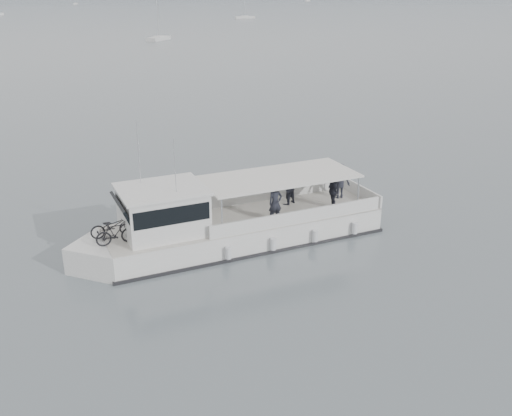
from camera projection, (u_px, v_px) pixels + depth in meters
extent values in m
plane|color=#576066|center=(290.00, 222.00, 28.36)|extent=(1400.00, 1400.00, 0.00)
cube|color=silver|center=(245.00, 232.00, 26.07)|extent=(13.02, 6.65, 1.36)
cube|color=silver|center=(106.00, 257.00, 23.64)|extent=(3.28, 3.28, 1.36)
cube|color=beige|center=(245.00, 218.00, 25.82)|extent=(13.02, 6.65, 0.06)
cube|color=black|center=(245.00, 240.00, 26.22)|extent=(13.26, 6.83, 0.19)
cube|color=silver|center=(267.00, 194.00, 27.79)|extent=(8.10, 2.38, 0.63)
cube|color=silver|center=(299.00, 217.00, 25.06)|extent=(8.10, 2.38, 0.63)
cube|color=silver|center=(361.00, 192.00, 28.10)|extent=(1.01, 3.26, 0.63)
cube|color=silver|center=(163.00, 211.00, 24.02)|extent=(4.00, 3.64, 1.89)
cube|color=black|center=(124.00, 214.00, 23.33)|extent=(1.28, 2.68, 1.21)
cube|color=black|center=(162.00, 204.00, 23.90)|extent=(3.81, 3.62, 0.73)
cube|color=silver|center=(161.00, 189.00, 23.65)|extent=(4.26, 3.90, 0.10)
cube|color=silver|center=(279.00, 177.00, 25.83)|extent=(7.72, 4.97, 0.08)
cylinder|color=silver|center=(222.00, 217.00, 23.61)|extent=(0.08, 0.08, 1.73)
cylinder|color=silver|center=(199.00, 195.00, 26.10)|extent=(0.08, 0.08, 1.73)
cylinder|color=silver|center=(358.00, 194.00, 26.19)|extent=(0.08, 0.08, 1.73)
cylinder|color=silver|center=(325.00, 176.00, 28.68)|extent=(0.08, 0.08, 1.73)
cylinder|color=silver|center=(139.00, 153.00, 23.71)|extent=(0.04, 0.04, 2.73)
cylinder|color=silver|center=(175.00, 166.00, 22.77)|extent=(0.04, 0.04, 2.31)
cylinder|color=silver|center=(228.00, 253.00, 23.88)|extent=(0.31, 0.31, 0.52)
cylinder|color=silver|center=(273.00, 244.00, 24.69)|extent=(0.31, 0.31, 0.52)
cylinder|color=silver|center=(315.00, 236.00, 25.49)|extent=(0.31, 0.31, 0.52)
cylinder|color=silver|center=(355.00, 228.00, 26.30)|extent=(0.31, 0.31, 0.52)
imported|color=black|center=(112.00, 226.00, 23.74)|extent=(1.90, 1.09, 0.94)
imported|color=black|center=(116.00, 233.00, 23.02)|extent=(1.72, 0.90, 1.00)
imported|color=#23252F|center=(275.00, 203.00, 25.10)|extent=(0.74, 0.59, 1.76)
imported|color=#23252F|center=(287.00, 187.00, 27.08)|extent=(1.08, 1.03, 1.76)
imported|color=#23252F|center=(333.00, 191.00, 26.58)|extent=(0.44, 1.04, 1.76)
imported|color=#23252F|center=(340.00, 181.00, 27.87)|extent=(1.23, 0.83, 1.76)
cube|color=silver|center=(76.00, 4.00, 321.82)|extent=(1.98, 5.82, 0.75)
cube|color=silver|center=(76.00, 3.00, 321.70)|extent=(1.66, 2.06, 0.45)
cube|color=silver|center=(307.00, 1.00, 377.74)|extent=(4.68, 4.92, 0.75)
cube|color=silver|center=(307.00, 0.00, 377.62)|extent=(2.28, 2.30, 0.45)
cube|color=silver|center=(245.00, 17.00, 193.54)|extent=(6.80, 2.54, 0.75)
cube|color=silver|center=(245.00, 16.00, 193.42)|extent=(2.45, 2.01, 0.45)
cylinder|color=silver|center=(245.00, 5.00, 192.08)|extent=(0.08, 0.08, 7.35)
cube|color=silver|center=(159.00, 39.00, 118.86)|extent=(5.05, 6.79, 0.75)
cube|color=silver|center=(159.00, 37.00, 118.75)|extent=(2.74, 2.92, 0.45)
cylinder|color=silver|center=(158.00, 19.00, 117.42)|extent=(0.08, 0.08, 7.26)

